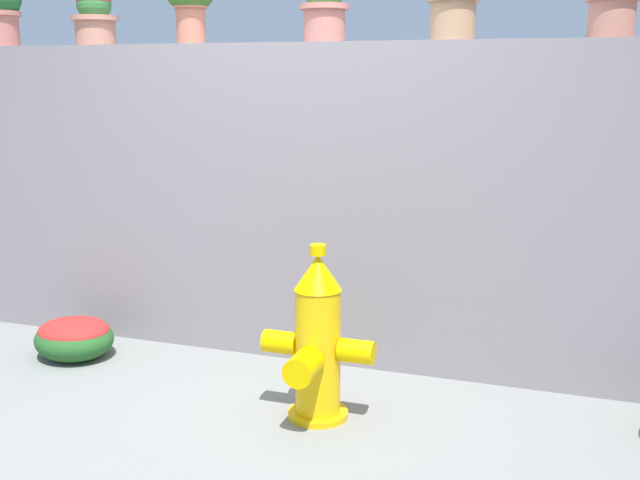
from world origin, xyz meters
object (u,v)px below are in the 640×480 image
Objects in this scene: potted_plant_3 at (324,1)px; fire_hydrant at (317,343)px; potted_plant_1 at (94,14)px; flower_bush_left at (74,337)px.

fire_hydrant is (0.26, -0.87, -1.66)m from potted_plant_3.
fire_hydrant is at bearing -26.52° from potted_plant_1.
potted_plant_3 is 1.89m from fire_hydrant.
fire_hydrant is 1.69m from flower_bush_left.
potted_plant_3 is 0.83× the size of flower_bush_left.
flower_bush_left is (-1.38, -0.57, -1.92)m from potted_plant_3.
fire_hydrant is 1.83× the size of flower_bush_left.
potted_plant_1 is at bearing 153.48° from fire_hydrant.
potted_plant_3 is at bearing 106.57° from fire_hydrant.
flower_bush_left is (-1.64, 0.30, -0.26)m from fire_hydrant.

